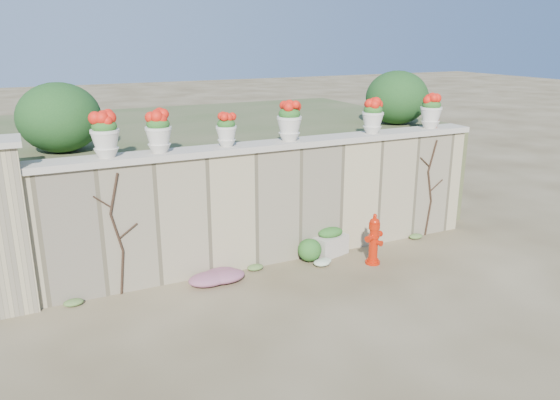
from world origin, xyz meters
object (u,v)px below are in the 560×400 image
fire_hydrant (374,239)px  urn_pot_0 (105,135)px  planter_box (330,242)px  terracotta_pot (433,121)px

fire_hydrant → urn_pot_0: urn_pot_0 is taller
planter_box → urn_pot_0: (-3.68, 0.25, 2.18)m
fire_hydrant → urn_pot_0: 4.68m
planter_box → terracotta_pot: (2.36, 0.25, 1.99)m
fire_hydrant → urn_pot_0: size_ratio=1.38×
fire_hydrant → terracotta_pot: bearing=4.2°
planter_box → terracotta_pot: 3.10m
fire_hydrant → planter_box: fire_hydrant is taller
urn_pot_0 → terracotta_pot: urn_pot_0 is taller
terracotta_pot → urn_pot_0: bearing=180.0°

